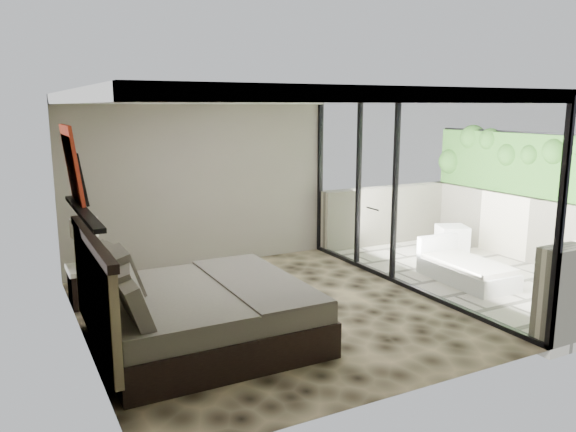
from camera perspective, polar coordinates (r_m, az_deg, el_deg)
name	(u,v)px	position (r m, az deg, el deg)	size (l,w,h in m)	color
floor	(268,312)	(7.42, -2.06, -9.68)	(5.00, 5.00, 0.00)	black
ceiling	(266,93)	(6.94, -2.22, 12.40)	(4.50, 5.00, 0.02)	silver
back_wall	(202,182)	(9.33, -8.74, 3.39)	(4.50, 0.02, 2.80)	gray
left_wall	(79,223)	(6.43, -20.47, -0.66)	(0.02, 5.00, 2.80)	gray
glass_wall	(408,193)	(8.25, 12.12, 2.27)	(0.08, 5.00, 2.80)	white
terrace_slab	(478,276)	(9.58, 18.73, -5.82)	(3.00, 5.00, 0.12)	beige
parapet_far	(538,231)	(10.43, 24.09, -1.38)	(0.30, 5.00, 1.10)	#BEB89A
foliage_hedge	(544,166)	(10.27, 24.57, 4.62)	(0.36, 4.60, 1.10)	#357925
picture_ledge	(83,212)	(6.52, -20.12, 0.41)	(0.12, 2.20, 0.05)	black
bed	(195,312)	(6.44, -9.46, -9.56)	(2.34, 2.26, 1.30)	black
nightstand	(91,283)	(8.08, -19.42, -6.42)	(0.57, 0.57, 0.57)	black
table_lamp	(85,236)	(7.90, -19.95, -1.91)	(0.36, 0.36, 0.66)	black
abstract_canvas	(72,164)	(6.99, -21.11, 4.96)	(0.04, 0.90, 0.90)	#A74E0E
framed_print	(80,178)	(6.85, -20.41, 3.64)	(0.03, 0.50, 0.60)	black
ottoman	(452,239)	(10.64, 16.32, -2.28)	(0.50, 0.50, 0.50)	white
lounger	(465,269)	(9.01, 17.51, -5.20)	(0.80, 1.52, 0.58)	silver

